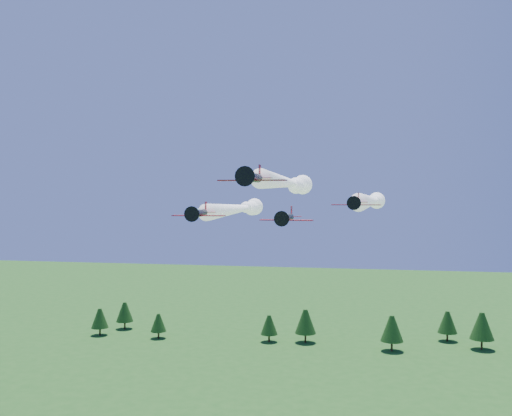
% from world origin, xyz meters
% --- Properties ---
extents(plane_lead, '(8.10, 49.17, 3.70)m').
position_xyz_m(plane_lead, '(-0.63, 16.98, 49.63)').
color(plane_lead, black).
rests_on(plane_lead, ground).
extents(plane_left, '(7.51, 53.21, 3.70)m').
position_xyz_m(plane_left, '(-11.86, 30.45, 45.03)').
color(plane_left, black).
rests_on(plane_left, ground).
extents(plane_right, '(9.14, 60.19, 3.70)m').
position_xyz_m(plane_right, '(13.14, 33.87, 46.56)').
color(plane_right, black).
rests_on(plane_right, ground).
extents(plane_slot, '(7.87, 8.56, 2.77)m').
position_xyz_m(plane_slot, '(0.54, 7.23, 44.25)').
color(plane_slot, black).
rests_on(plane_slot, ground).
extents(treeline, '(166.02, 22.20, 11.85)m').
position_xyz_m(treeline, '(17.56, 109.56, 6.71)').
color(treeline, '#382314').
rests_on(treeline, ground).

